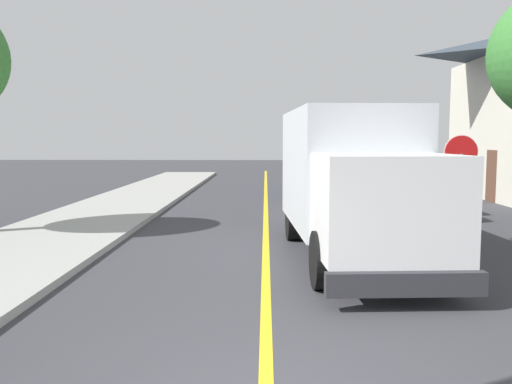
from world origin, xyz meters
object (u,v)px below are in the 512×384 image
object	(u,v)px
box_truck	(352,176)
parked_car_mid	(319,177)
stop_sign	(461,169)
parked_car_near	(321,190)
parked_van_across	(419,191)

from	to	relation	value
box_truck	parked_car_mid	bearing A→B (deg)	87.25
box_truck	parked_car_mid	xyz separation A→B (m)	(0.66, 13.74, -0.97)
box_truck	stop_sign	size ratio (longest dim) A/B	2.76
box_truck	parked_car_near	xyz separation A→B (m)	(0.06, 6.88, -0.97)
box_truck	parked_van_across	bearing A→B (deg)	63.54
stop_sign	parked_car_near	bearing A→B (deg)	115.10
parked_van_across	stop_sign	xyz separation A→B (m)	(-0.62, -5.59, 1.06)
parked_car_near	parked_van_across	bearing A→B (deg)	-2.26
parked_van_across	stop_sign	world-z (taller)	stop_sign
box_truck	parked_van_across	xyz separation A→B (m)	(3.36, 6.75, -0.97)
parked_car_mid	parked_van_across	xyz separation A→B (m)	(2.70, -7.00, 0.00)
parked_car_mid	parked_van_across	size ratio (longest dim) A/B	1.00
stop_sign	parked_car_mid	bearing A→B (deg)	99.38
parked_car_near	stop_sign	distance (m)	6.41
parked_car_near	box_truck	bearing A→B (deg)	-90.50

